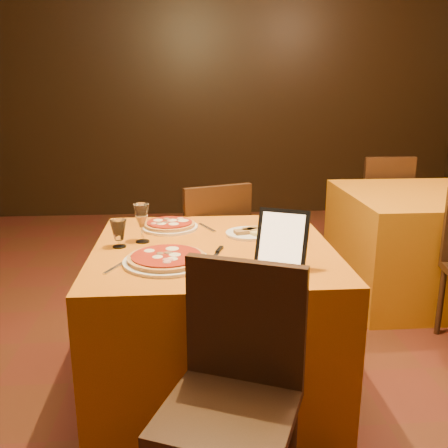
{
  "coord_description": "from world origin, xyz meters",
  "views": [
    {
      "loc": [
        -0.13,
        -2.29,
        1.47
      ],
      "look_at": [
        0.03,
        -0.11,
        0.86
      ],
      "focal_mm": 40.0,
      "sensor_mm": 36.0,
      "label": 1
    }
  ],
  "objects": [
    {
      "name": "pizza_far",
      "position": [
        -0.22,
        0.22,
        0.77
      ],
      "size": [
        0.29,
        0.29,
        0.03
      ],
      "rotation": [
        0.0,
        0.0,
        -0.12
      ],
      "color": "white",
      "rests_on": "main_table"
    },
    {
      "name": "main_table",
      "position": [
        -0.02,
        -0.09,
        0.38
      ],
      "size": [
        1.1,
        1.1,
        0.75
      ],
      "primitive_type": "cube",
      "color": "#BD5F0C",
      "rests_on": "floor"
    },
    {
      "name": "side_table",
      "position": [
        1.53,
        0.99,
        0.38
      ],
      "size": [
        1.1,
        1.1,
        0.75
      ],
      "primitive_type": "cube",
      "color": "#C16E0C",
      "rests_on": "floor"
    },
    {
      "name": "chair_main_far",
      "position": [
        -0.02,
        0.72,
        0.46
      ],
      "size": [
        0.53,
        0.53,
        0.91
      ],
      "primitive_type": null,
      "rotation": [
        0.0,
        0.0,
        3.48
      ],
      "color": "black",
      "rests_on": "floor"
    },
    {
      "name": "chair_main_near",
      "position": [
        -0.02,
        -0.92,
        0.46
      ],
      "size": [
        0.61,
        0.61,
        0.91
      ],
      "primitive_type": null,
      "rotation": [
        0.0,
        0.0,
        -0.4
      ],
      "color": "black",
      "rests_on": "floor"
    },
    {
      "name": "wine_glass",
      "position": [
        -0.35,
        -0.0,
        0.84
      ],
      "size": [
        0.1,
        0.1,
        0.19
      ],
      "primitive_type": null,
      "rotation": [
        0.0,
        0.0,
        -0.32
      ],
      "color": "tan",
      "rests_on": "main_table"
    },
    {
      "name": "pizza_near",
      "position": [
        -0.22,
        -0.3,
        0.77
      ],
      "size": [
        0.37,
        0.37,
        0.03
      ],
      "rotation": [
        0.0,
        0.0,
        -0.32
      ],
      "color": "white",
      "rests_on": "main_table"
    },
    {
      "name": "tablet",
      "position": [
        0.25,
        -0.39,
        0.87
      ],
      "size": [
        0.23,
        0.18,
        0.24
      ],
      "primitive_type": "cube",
      "rotation": [
        -0.35,
        0.0,
        -0.42
      ],
      "color": "black",
      "rests_on": "main_table"
    },
    {
      "name": "fork_near",
      "position": [
        -0.43,
        -0.36,
        0.75
      ],
      "size": [
        0.07,
        0.13,
        0.01
      ],
      "primitive_type": "cube",
      "rotation": [
        0.0,
        0.0,
        1.13
      ],
      "color": "#AFB0B6",
      "rests_on": "main_table"
    },
    {
      "name": "fork_far",
      "position": [
        -0.03,
        0.21,
        0.75
      ],
      "size": [
        0.09,
        0.17,
        0.01
      ],
      "primitive_type": "cube",
      "rotation": [
        0.0,
        0.0,
        1.99
      ],
      "color": "silver",
      "rests_on": "main_table"
    },
    {
      "name": "wall_back",
      "position": [
        0.0,
        3.5,
        1.4
      ],
      "size": [
        6.0,
        0.01,
        2.8
      ],
      "primitive_type": "cube",
      "color": "black",
      "rests_on": "floor"
    },
    {
      "name": "chair_side_far",
      "position": [
        1.53,
        1.83,
        0.46
      ],
      "size": [
        0.48,
        0.48,
        0.91
      ],
      "primitive_type": null,
      "rotation": [
        0.0,
        0.0,
        3.13
      ],
      "color": "black",
      "rests_on": "floor"
    },
    {
      "name": "cutlet_dish",
      "position": [
        0.17,
        0.08,
        0.76
      ],
      "size": [
        0.23,
        0.23,
        0.03
      ],
      "rotation": [
        0.0,
        0.0,
        -0.05
      ],
      "color": "white",
      "rests_on": "main_table"
    },
    {
      "name": "water_glass",
      "position": [
        -0.45,
        -0.07,
        0.81
      ],
      "size": [
        0.08,
        0.08,
        0.13
      ],
      "primitive_type": null,
      "rotation": [
        0.0,
        0.0,
        -0.09
      ],
      "color": "silver",
      "rests_on": "main_table"
    },
    {
      "name": "floor",
      "position": [
        0.0,
        0.0,
        -0.01
      ],
      "size": [
        6.0,
        7.0,
        0.01
      ],
      "primitive_type": "cube",
      "color": "#5E2D19",
      "rests_on": "ground"
    },
    {
      "name": "knife",
      "position": [
        -0.02,
        -0.25,
        0.75
      ],
      "size": [
        0.09,
        0.22,
        0.01
      ],
      "primitive_type": "cube",
      "rotation": [
        0.0,
        0.0,
        1.26
      ],
      "color": "silver",
      "rests_on": "main_table"
    }
  ]
}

